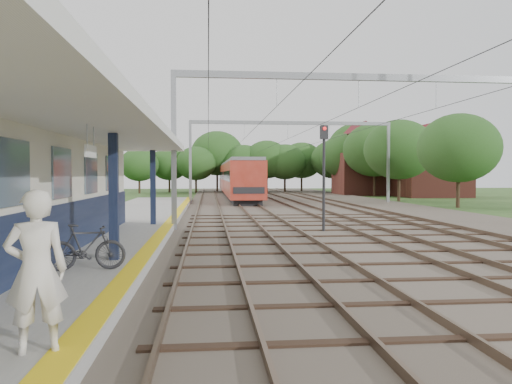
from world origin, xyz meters
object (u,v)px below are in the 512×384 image
person (36,271)px  bicycle (86,247)px  train (236,178)px  signal_post (324,164)px

person → bicycle: (-0.67, 5.25, -0.47)m
train → bicycle: bearing=-97.6°
train → signal_post: size_ratio=7.69×
bicycle → signal_post: signal_post is taller
bicycle → signal_post: size_ratio=0.38×
person → signal_post: bearing=-133.5°
person → signal_post: signal_post is taller
bicycle → train: size_ratio=0.05×
train → signal_post: 33.94m
train → signal_post: signal_post is taller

